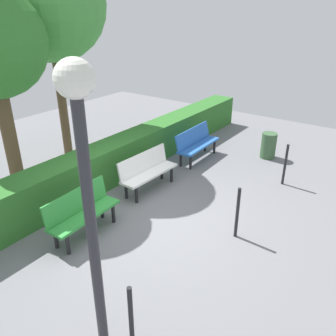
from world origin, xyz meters
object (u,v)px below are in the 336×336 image
at_px(bench_white, 147,170).
at_px(bench_green, 82,211).
at_px(trash_bin, 268,145).
at_px(lamp_post, 85,170).
at_px(bench_blue, 196,142).
at_px(tree_near, 49,5).

relative_size(bench_white, bench_green, 1.06).
bearing_deg(trash_bin, bench_white, -24.76).
distance_m(lamp_post, trash_bin, 7.24).
bearing_deg(bench_white, trash_bin, 157.62).
bearing_deg(bench_green, bench_white, -179.12).
xyz_separation_m(bench_white, bench_green, (2.03, 0.12, -0.00)).
bearing_deg(bench_white, lamp_post, 33.76).
distance_m(bench_blue, lamp_post, 6.36).
bearing_deg(bench_green, lamp_post, 51.36).
bearing_deg(bench_blue, bench_white, -0.90).
distance_m(bench_blue, tree_near, 4.95).
relative_size(lamp_post, trash_bin, 4.91).
bearing_deg(bench_green, trash_bin, 162.68).
height_order(bench_green, lamp_post, lamp_post).
bearing_deg(lamp_post, trash_bin, -175.14).
bearing_deg(bench_green, bench_blue, 179.27).
bearing_deg(lamp_post, bench_white, -148.62).
height_order(bench_white, bench_green, same).
relative_size(bench_white, tree_near, 0.30).
height_order(lamp_post, trash_bin, lamp_post).
xyz_separation_m(bench_blue, bench_green, (4.16, 0.12, -0.00)).
relative_size(tree_near, lamp_post, 1.51).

